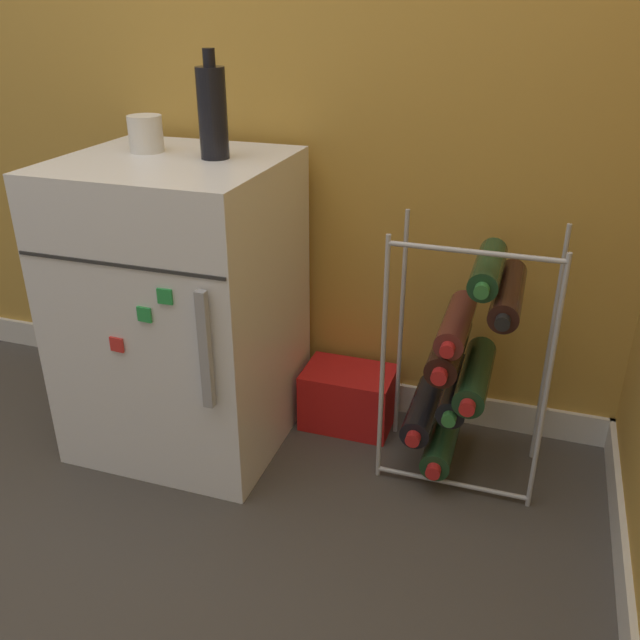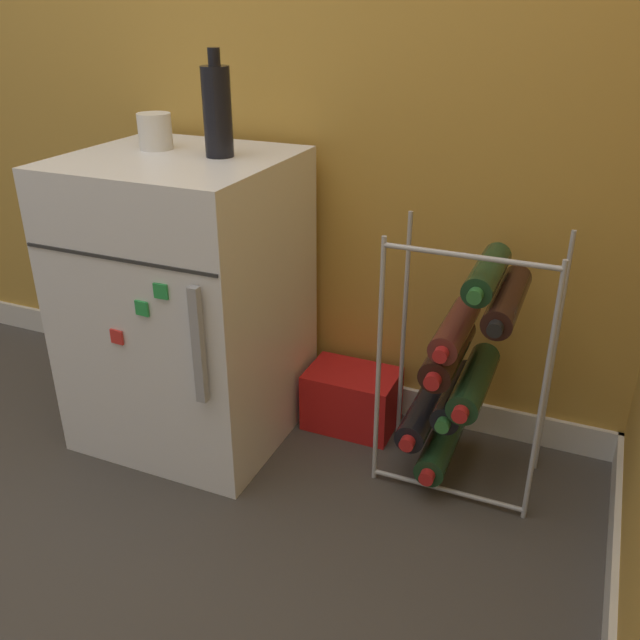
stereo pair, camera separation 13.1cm
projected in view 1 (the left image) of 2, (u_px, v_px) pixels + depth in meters
The scene contains 6 objects.
ground_plane at pixel (198, 524), 1.63m from camera, with size 14.00×14.00×0.00m, color #423D38.
mini_fridge at pixel (183, 306), 1.82m from camera, with size 0.54×0.54×0.79m.
wine_rack at pixel (461, 362), 1.70m from camera, with size 0.40×0.33×0.67m.
soda_box at pixel (348, 397), 1.98m from camera, with size 0.26×0.17×0.18m.
fridge_top_cup at pixel (146, 134), 1.71m from camera, with size 0.09×0.09×0.09m.
fridge_top_bottle at pixel (212, 112), 1.61m from camera, with size 0.07×0.07×0.25m.
Camera 1 is at (0.68, -1.10, 1.14)m, focal length 38.00 mm.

